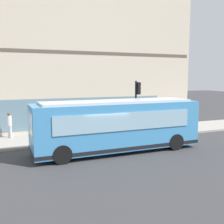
{
  "coord_description": "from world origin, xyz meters",
  "views": [
    {
      "loc": [
        -14.36,
        5.02,
        4.42
      ],
      "look_at": [
        1.57,
        -1.35,
        2.21
      ],
      "focal_mm": 43.06,
      "sensor_mm": 36.0,
      "label": 1
    }
  ],
  "objects_px": {
    "city_bus_nearside": "(117,126)",
    "newspaper_vending_box": "(86,130)",
    "pedestrian_by_light_pole": "(159,115)",
    "fire_hydrant": "(58,136)",
    "pedestrian_walking_along_curb": "(9,123)",
    "traffic_light_near_corner": "(137,97)"
  },
  "relations": [
    {
      "from": "fire_hydrant",
      "to": "newspaper_vending_box",
      "type": "distance_m",
      "value": 2.49
    },
    {
      "from": "city_bus_nearside",
      "to": "fire_hydrant",
      "type": "bearing_deg",
      "value": 44.37
    },
    {
      "from": "city_bus_nearside",
      "to": "newspaper_vending_box",
      "type": "distance_m",
      "value": 4.24
    },
    {
      "from": "traffic_light_near_corner",
      "to": "pedestrian_by_light_pole",
      "type": "relative_size",
      "value": 2.42
    },
    {
      "from": "traffic_light_near_corner",
      "to": "newspaper_vending_box",
      "type": "relative_size",
      "value": 4.47
    },
    {
      "from": "pedestrian_walking_along_curb",
      "to": "pedestrian_by_light_pole",
      "type": "bearing_deg",
      "value": -89.86
    },
    {
      "from": "pedestrian_by_light_pole",
      "to": "pedestrian_walking_along_curb",
      "type": "xyz_separation_m",
      "value": [
        -0.03,
        12.33,
        0.11
      ]
    },
    {
      "from": "traffic_light_near_corner",
      "to": "pedestrian_walking_along_curb",
      "type": "xyz_separation_m",
      "value": [
        2.51,
        8.85,
        -1.74
      ]
    },
    {
      "from": "traffic_light_near_corner",
      "to": "pedestrian_by_light_pole",
      "type": "bearing_deg",
      "value": -53.86
    },
    {
      "from": "pedestrian_by_light_pole",
      "to": "pedestrian_walking_along_curb",
      "type": "height_order",
      "value": "pedestrian_walking_along_curb"
    },
    {
      "from": "city_bus_nearside",
      "to": "traffic_light_near_corner",
      "type": "relative_size",
      "value": 2.5
    },
    {
      "from": "fire_hydrant",
      "to": "pedestrian_walking_along_curb",
      "type": "height_order",
      "value": "pedestrian_walking_along_curb"
    },
    {
      "from": "fire_hydrant",
      "to": "pedestrian_by_light_pole",
      "type": "xyz_separation_m",
      "value": [
        2.55,
        -9.39,
        0.59
      ]
    },
    {
      "from": "pedestrian_by_light_pole",
      "to": "pedestrian_walking_along_curb",
      "type": "bearing_deg",
      "value": 90.14
    },
    {
      "from": "fire_hydrant",
      "to": "pedestrian_by_light_pole",
      "type": "distance_m",
      "value": 9.75
    },
    {
      "from": "pedestrian_by_light_pole",
      "to": "newspaper_vending_box",
      "type": "relative_size",
      "value": 1.85
    },
    {
      "from": "newspaper_vending_box",
      "to": "fire_hydrant",
      "type": "bearing_deg",
      "value": 113.47
    },
    {
      "from": "pedestrian_by_light_pole",
      "to": "pedestrian_walking_along_curb",
      "type": "distance_m",
      "value": 12.33
    },
    {
      "from": "city_bus_nearside",
      "to": "pedestrian_by_light_pole",
      "type": "xyz_separation_m",
      "value": [
        5.62,
        -6.39,
        -0.45
      ]
    },
    {
      "from": "newspaper_vending_box",
      "to": "pedestrian_by_light_pole",
      "type": "bearing_deg",
      "value": -77.67
    },
    {
      "from": "traffic_light_near_corner",
      "to": "pedestrian_walking_along_curb",
      "type": "relative_size",
      "value": 2.2
    },
    {
      "from": "pedestrian_walking_along_curb",
      "to": "newspaper_vending_box",
      "type": "xyz_separation_m",
      "value": [
        -1.53,
        -5.22,
        -0.61
      ]
    }
  ]
}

